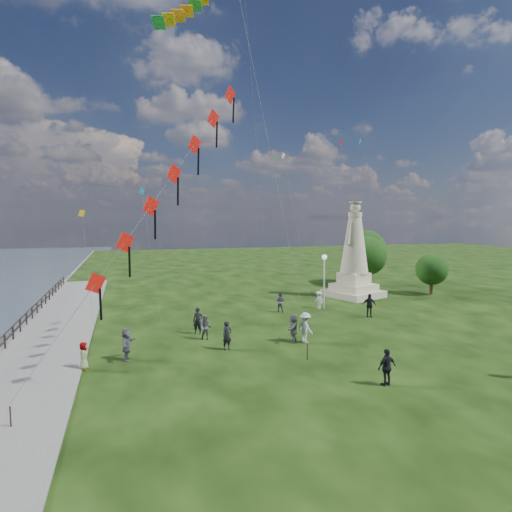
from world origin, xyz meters
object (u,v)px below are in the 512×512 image
object	(u,v)px
statue	(354,261)
person_3	(387,367)
person_1	(206,328)
person_6	(198,321)
person_0	(227,336)
person_5	(127,344)
person_2	(305,327)
person_9	(369,305)
lamppost	(324,270)
person_7	(280,302)
person_8	(319,300)
person_10	(84,356)
person_11	(293,328)

from	to	relation	value
statue	person_3	xyz separation A→B (m)	(-10.17, -20.83, -2.72)
person_1	person_6	bearing A→B (deg)	123.53
person_3	person_0	bearing A→B (deg)	-61.12
person_3	person_5	bearing A→B (deg)	-41.63
person_0	person_5	world-z (taller)	person_5
person_2	person_9	bearing A→B (deg)	-73.93
lamppost	person_7	bearing A→B (deg)	-179.29
person_6	person_7	xyz separation A→B (m)	(7.81, 4.85, -0.05)
person_0	person_8	xyz separation A→B (m)	(10.40, 9.11, -0.10)
person_0	person_5	distance (m)	5.84
statue	person_10	size ratio (longest dim) A/B	6.43
person_7	person_11	bearing A→B (deg)	117.24
person_0	person_6	xyz separation A→B (m)	(-1.13, 4.02, 0.04)
statue	person_9	xyz separation A→B (m)	(-3.25, -8.13, -2.68)
person_8	person_9	bearing A→B (deg)	17.44
statue	person_7	distance (m)	10.81
person_9	person_11	size ratio (longest dim) A/B	1.02
person_1	person_5	size ratio (longest dim) A/B	0.90
person_1	person_9	world-z (taller)	person_9
person_3	person_5	distance (m)	14.02
lamppost	person_3	distance (m)	17.41
person_0	person_5	size ratio (longest dim) A/B	0.96
person_0	person_10	bearing A→B (deg)	165.80
lamppost	person_11	world-z (taller)	lamppost
statue	lamppost	bearing A→B (deg)	-162.55
person_2	person_11	world-z (taller)	person_2
person_3	person_8	xyz separation A→B (m)	(4.36, 16.73, -0.12)
person_6	person_10	bearing A→B (deg)	-121.29
person_2	person_7	world-z (taller)	person_2
person_2	person_9	world-z (taller)	person_2
person_7	person_9	distance (m)	7.33
person_1	person_8	distance (m)	13.10
person_5	person_8	world-z (taller)	person_5
lamppost	person_10	size ratio (longest dim) A/B	3.21
lamppost	person_11	distance (m)	10.98
statue	person_0	xyz separation A→B (m)	(-16.20, -13.21, -2.73)
person_3	person_7	size ratio (longest dim) A/B	1.02
lamppost	person_2	xyz separation A→B (m)	(-5.65, -8.89, -2.48)
person_0	person_10	world-z (taller)	person_0
person_1	person_9	bearing A→B (deg)	35.28
person_7	person_9	size ratio (longest dim) A/B	0.93
person_1	person_7	distance (m)	9.93
person_10	statue	bearing A→B (deg)	-50.60
person_9	person_10	bearing A→B (deg)	-140.49
person_5	person_8	xyz separation A→B (m)	(16.24, 9.27, -0.14)
person_5	person_6	size ratio (longest dim) A/B	0.99
person_11	person_10	bearing A→B (deg)	-53.72
person_0	person_9	world-z (taller)	person_9
person_8	person_9	distance (m)	4.77
person_5	person_6	world-z (taller)	person_6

